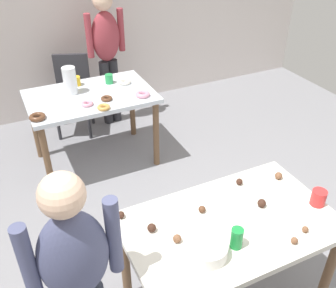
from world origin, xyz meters
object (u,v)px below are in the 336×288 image
at_px(mixing_bowl, 207,250).
at_px(person_girl_near, 77,274).
at_px(dining_table_near, 229,235).
at_px(dining_table_far, 91,104).
at_px(chair_far_table, 73,89).
at_px(pitcher_far, 70,81).
at_px(soda_can, 237,238).
at_px(person_adult_far, 107,48).

bearing_deg(mixing_bowl, person_girl_near, 172.19).
relative_size(dining_table_near, dining_table_far, 1.05).
relative_size(chair_far_table, pitcher_far, 3.37).
xyz_separation_m(chair_far_table, mixing_bowl, (0.03, -2.87, 0.29)).
relative_size(dining_table_far, soda_can, 9.61).
bearing_deg(pitcher_far, dining_table_near, -78.88).
height_order(person_girl_near, mixing_bowl, person_girl_near).
xyz_separation_m(mixing_bowl, pitcher_far, (-0.16, 2.23, 0.09)).
xyz_separation_m(dining_table_far, person_adult_far, (0.41, 0.72, 0.26)).
relative_size(person_girl_near, pitcher_far, 5.54).
distance_m(mixing_bowl, soda_can, 0.17).
bearing_deg(person_girl_near, soda_can, -7.23).
bearing_deg(mixing_bowl, chair_far_table, 90.65).
xyz_separation_m(chair_far_table, pitcher_far, (-0.13, -0.64, 0.38)).
height_order(chair_far_table, pitcher_far, pitcher_far).
bearing_deg(pitcher_far, mixing_bowl, -85.79).
height_order(person_girl_near, pitcher_far, person_girl_near).
xyz_separation_m(person_adult_far, soda_can, (-0.22, -2.86, -0.10)).
bearing_deg(pitcher_far, person_girl_near, -102.71).
xyz_separation_m(person_girl_near, soda_can, (0.82, -0.10, -0.04)).
distance_m(dining_table_far, mixing_bowl, 2.13).
xyz_separation_m(soda_can, pitcher_far, (-0.33, 2.25, 0.07)).
relative_size(dining_table_far, person_adult_far, 0.77).
bearing_deg(person_girl_near, person_adult_far, 69.30).
relative_size(chair_far_table, person_girl_near, 0.61).
relative_size(chair_far_table, soda_can, 7.13).
bearing_deg(person_adult_far, pitcher_far, -132.21).
xyz_separation_m(dining_table_far, chair_far_table, (-0.02, 0.74, -0.15)).
relative_size(person_girl_near, person_adult_far, 0.94).
distance_m(soda_can, pitcher_far, 2.27).
bearing_deg(pitcher_far, chair_far_table, 78.29).
distance_m(dining_table_near, mixing_bowl, 0.32).
bearing_deg(dining_table_near, chair_far_table, 95.84).
bearing_deg(dining_table_far, person_adult_far, 60.31).
distance_m(dining_table_near, chair_far_table, 2.74).
bearing_deg(soda_can, mixing_bowl, 174.98).
height_order(dining_table_far, soda_can, soda_can).
xyz_separation_m(dining_table_near, chair_far_table, (-0.28, 2.72, -0.15)).
relative_size(dining_table_near, mixing_bowl, 5.72).
xyz_separation_m(dining_table_near, soda_can, (-0.08, -0.16, 0.16)).
bearing_deg(chair_far_table, soda_can, -85.96).
xyz_separation_m(dining_table_near, person_adult_far, (0.15, 2.70, 0.26)).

